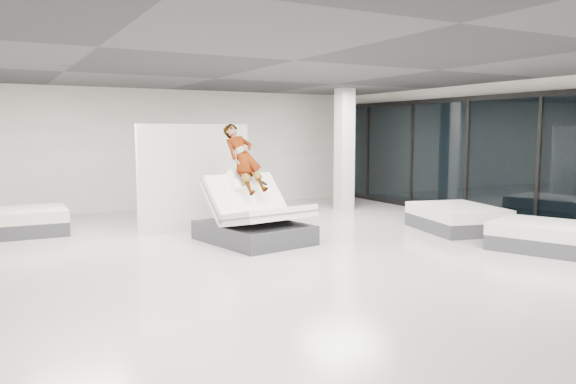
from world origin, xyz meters
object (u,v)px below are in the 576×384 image
object	(u,v)px
hero_bed	(255,221)
divider_panel	(195,177)
remote	(264,183)
column	(344,150)
person	(244,174)
flat_bed_right_far	(457,218)
flat_bed_right_near	(548,237)
flat_bed_left_far	(16,222)

from	to	relation	value
hero_bed	divider_panel	size ratio (longest dim) A/B	0.93
remote	column	world-z (taller)	column
person	flat_bed_right_far	bearing A→B (deg)	-26.20
flat_bed_right_near	flat_bed_right_far	bearing A→B (deg)	88.89
flat_bed_left_far	hero_bed	bearing A→B (deg)	-37.15
flat_bed_right_far	remote	bearing A→B (deg)	166.96
remote	flat_bed_right_near	distance (m)	5.17
hero_bed	flat_bed_right_near	xyz separation A→B (m)	(4.23, -3.12, -0.16)
remote	column	bearing A→B (deg)	27.21
hero_bed	flat_bed_right_far	world-z (taller)	hero_bed
remote	flat_bed_left_far	bearing A→B (deg)	134.42
person	flat_bed_right_far	xyz separation A→B (m)	(4.33, -1.24, -1.00)
person	divider_panel	distance (m)	1.55
flat_bed_right_near	flat_bed_left_far	xyz separation A→B (m)	(-8.15, 6.10, 0.02)
flat_bed_right_near	flat_bed_left_far	distance (m)	10.18
hero_bed	flat_bed_right_far	size ratio (longest dim) A/B	1.04
hero_bed	flat_bed_right_near	size ratio (longest dim) A/B	1.06
flat_bed_right_near	column	size ratio (longest dim) A/B	0.67
hero_bed	remote	bearing A→B (deg)	7.66
column	divider_panel	bearing A→B (deg)	-166.29
person	column	xyz separation A→B (m)	(4.04, 2.57, 0.33)
person	flat_bed_right_far	world-z (taller)	person
flat_bed_right_far	column	world-z (taller)	column
divider_panel	column	size ratio (longest dim) A/B	0.77
remote	divider_panel	size ratio (longest dim) A/B	0.06
hero_bed	flat_bed_left_far	distance (m)	4.93
remote	flat_bed_right_near	xyz separation A→B (m)	(4.01, -3.15, -0.86)
remote	hero_bed	bearing A→B (deg)	177.49
divider_panel	flat_bed_right_near	bearing A→B (deg)	-49.74
remote	person	bearing A→B (deg)	122.15
hero_bed	flat_bed_right_far	distance (m)	4.37
hero_bed	divider_panel	distance (m)	2.01
person	flat_bed_right_near	bearing A→B (deg)	-49.04
person	column	distance (m)	4.80
person	flat_bed_right_near	xyz separation A→B (m)	(4.29, -3.45, -1.02)
person	flat_bed_left_far	bearing A→B (deg)	135.50
person	hero_bed	bearing A→B (deg)	-90.00
remote	flat_bed_right_near	size ratio (longest dim) A/B	0.06
hero_bed	remote	size ratio (longest dim) A/B	16.29
column	person	bearing A→B (deg)	-147.56
remote	divider_panel	xyz separation A→B (m)	(-0.76, 1.77, 0.01)
flat_bed_right_far	column	distance (m)	4.05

